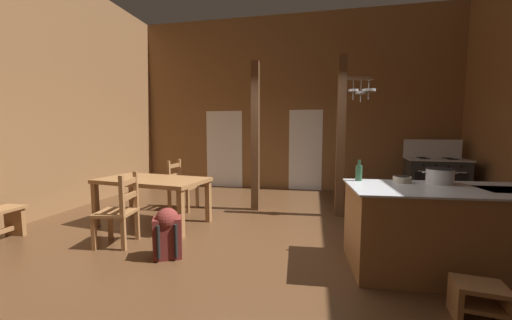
% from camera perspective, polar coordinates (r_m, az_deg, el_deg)
% --- Properties ---
extents(ground_plane, '(8.71, 8.45, 0.10)m').
position_cam_1_polar(ground_plane, '(3.98, 1.92, -17.05)').
color(ground_plane, '#4C301C').
extents(wall_back, '(8.71, 0.14, 4.43)m').
position_cam_1_polar(wall_back, '(7.58, 6.92, 11.04)').
color(wall_back, brown).
rests_on(wall_back, ground_plane).
extents(wall_left, '(0.14, 8.45, 4.43)m').
position_cam_1_polar(wall_left, '(5.92, -41.10, 11.33)').
color(wall_left, brown).
rests_on(wall_left, ground_plane).
extents(glazed_door_back_left, '(1.00, 0.01, 2.05)m').
position_cam_1_polar(glazed_door_back_left, '(7.83, -6.33, 2.16)').
color(glazed_door_back_left, white).
rests_on(glazed_door_back_left, ground_plane).
extents(glazed_panel_back_right, '(0.84, 0.01, 2.05)m').
position_cam_1_polar(glazed_panel_back_right, '(7.46, 9.81, 1.95)').
color(glazed_panel_back_right, white).
rests_on(glazed_panel_back_right, ground_plane).
extents(kitchen_island, '(2.21, 1.08, 0.90)m').
position_cam_1_polar(kitchen_island, '(3.71, 34.93, -11.51)').
color(kitchen_island, olive).
rests_on(kitchen_island, ground_plane).
extents(stove_range, '(1.22, 0.92, 1.32)m').
position_cam_1_polar(stove_range, '(7.17, 32.05, -3.31)').
color(stove_range, '#292929').
rests_on(stove_range, ground_plane).
extents(support_post_with_pot_rack, '(0.62, 0.23, 2.78)m').
position_cam_1_polar(support_post_with_pot_rack, '(5.18, 16.93, 5.45)').
color(support_post_with_pot_rack, brown).
rests_on(support_post_with_pot_rack, ground_plane).
extents(support_post_center, '(0.14, 0.14, 2.78)m').
position_cam_1_polar(support_post_center, '(5.39, -0.13, 4.57)').
color(support_post_center, brown).
rests_on(support_post_center, ground_plane).
extents(step_stool, '(0.40, 0.33, 0.30)m').
position_cam_1_polar(step_stool, '(3.04, 38.00, -20.97)').
color(step_stool, olive).
rests_on(step_stool, ground_plane).
extents(dining_table, '(1.81, 1.13, 0.74)m').
position_cam_1_polar(dining_table, '(4.90, -19.91, -4.51)').
color(dining_table, olive).
rests_on(dining_table, ground_plane).
extents(ladderback_chair_near_window, '(0.50, 0.50, 0.95)m').
position_cam_1_polar(ladderback_chair_near_window, '(4.20, -25.49, -9.13)').
color(ladderback_chair_near_window, olive).
rests_on(ladderback_chair_near_window, ground_plane).
extents(ladderback_chair_by_post, '(0.47, 0.47, 0.95)m').
position_cam_1_polar(ladderback_chair_by_post, '(5.71, -14.72, -5.02)').
color(ladderback_chair_by_post, olive).
rests_on(ladderback_chair_by_post, ground_plane).
extents(backpack, '(0.38, 0.37, 0.60)m').
position_cam_1_polar(backpack, '(3.62, -17.19, -13.43)').
color(backpack, maroon).
rests_on(backpack, ground_plane).
extents(stockpot_on_counter, '(0.36, 0.29, 0.17)m').
position_cam_1_polar(stockpot_on_counter, '(3.81, 32.74, -2.68)').
color(stockpot_on_counter, '#B7BABF').
rests_on(stockpot_on_counter, kitchen_island).
extents(mixing_bowl_on_counter, '(0.20, 0.20, 0.07)m').
position_cam_1_polar(mixing_bowl_on_counter, '(3.69, 27.08, -3.45)').
color(mixing_bowl_on_counter, '#B2A893').
rests_on(mixing_bowl_on_counter, kitchen_island).
extents(bottle_tall_on_counter, '(0.08, 0.08, 0.25)m').
position_cam_1_polar(bottle_tall_on_counter, '(3.61, 19.78, -2.33)').
color(bottle_tall_on_counter, '#2D5638').
rests_on(bottle_tall_on_counter, kitchen_island).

